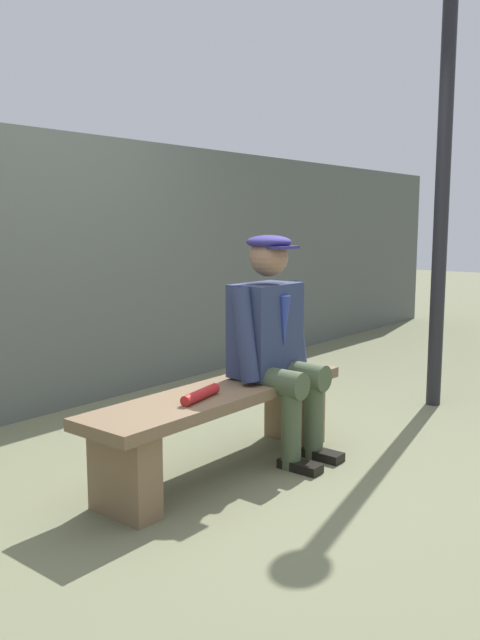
{
  "coord_description": "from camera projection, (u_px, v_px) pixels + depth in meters",
  "views": [
    {
      "loc": [
        2.57,
        2.21,
        1.32
      ],
      "look_at": [
        -0.15,
        0.0,
        0.8
      ],
      "focal_mm": 37.06,
      "sensor_mm": 36.0,
      "label": 1
    }
  ],
  "objects": [
    {
      "name": "lamp_post",
      "position": [
        445.0,
        133.0,
        4.56
      ],
      "size": [
        0.24,
        0.24,
        3.13
      ],
      "color": "black",
      "rests_on": "ground"
    },
    {
      "name": "seated_man",
      "position": [
        274.0,
        337.0,
        3.69
      ],
      "size": [
        0.58,
        0.56,
        1.25
      ],
      "color": "navy",
      "rests_on": "ground"
    },
    {
      "name": "stadium_wall",
      "position": [
        27.0,
        275.0,
        4.49
      ],
      "size": [
        12.0,
        0.24,
        1.94
      ],
      "primitive_type": "cube",
      "color": "#515751",
      "rests_on": "ground"
    },
    {
      "name": "ground_plane",
      "position": [
        222.0,
        471.0,
        3.54
      ],
      "size": [
        30.0,
        30.0,
        0.0
      ],
      "primitive_type": "plane",
      "color": "#696C4D"
    },
    {
      "name": "bench",
      "position": [
        222.0,
        415.0,
        3.5
      ],
      "size": [
        1.7,
        0.41,
        0.45
      ],
      "color": "brown",
      "rests_on": "ground"
    },
    {
      "name": "rolled_magazine",
      "position": [
        201.0,
        395.0,
        3.26
      ],
      "size": [
        0.3,
        0.11,
        0.05
      ],
      "primitive_type": "cylinder",
      "rotation": [
        0.0,
        1.57,
        0.2
      ],
      "color": "#B21E1E",
      "rests_on": "bench"
    }
  ]
}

